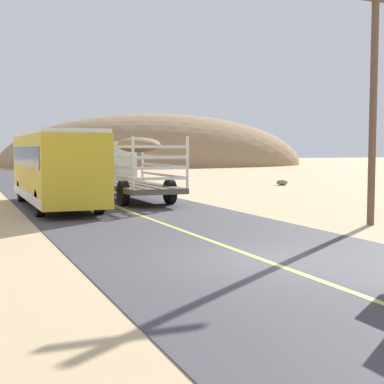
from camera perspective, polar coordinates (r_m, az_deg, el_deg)
name	(u,v)px	position (r m, az deg, el deg)	size (l,w,h in m)	color
ground_plane	(261,260)	(12.98, 6.98, -6.83)	(240.00, 240.00, 0.00)	tan
road_surface	(261,260)	(12.98, 6.98, -6.78)	(8.00, 120.00, 0.02)	#423F44
road_centre_line	(261,259)	(12.98, 6.99, -6.73)	(0.16, 117.60, 0.00)	#D8CC4C
livestock_truck	(120,163)	(29.54, -7.28, 2.94)	(2.53, 9.70, 3.02)	silver
bus	(55,167)	(24.79, -13.61, 2.48)	(2.54, 10.00, 3.21)	gold
power_pole_near	(373,95)	(19.55, 17.82, 9.25)	(2.20, 0.24, 7.91)	brown
boulder_near_shoulder	(282,182)	(39.49, 9.07, 0.95)	(0.79, 0.71, 0.38)	#84705B
distant_hill	(160,166)	(83.82, -3.28, 2.66)	(46.18, 24.26, 15.29)	#957553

